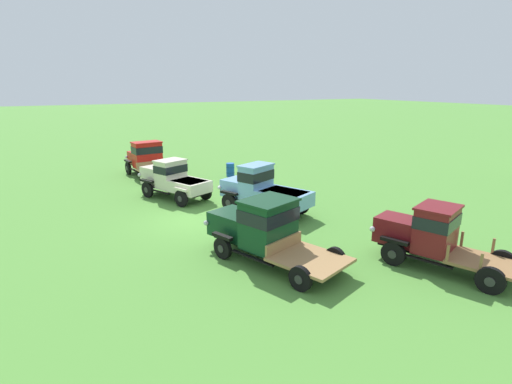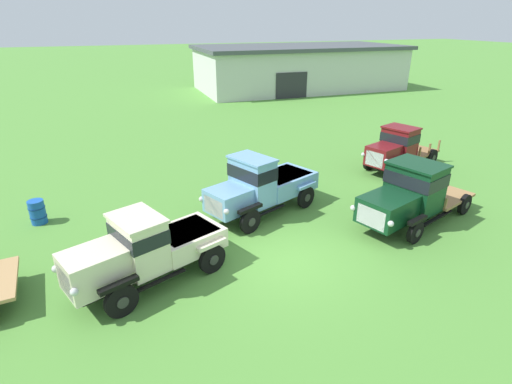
# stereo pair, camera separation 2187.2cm
# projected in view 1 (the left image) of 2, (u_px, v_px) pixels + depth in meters

# --- Properties ---
(ground_plane) EXTENTS (240.00, 240.00, 0.00)m
(ground_plane) POSITION_uv_depth(u_px,v_px,m) (194.00, 220.00, 18.77)
(ground_plane) COLOR #518E38
(vintage_truck_foreground_near) EXTENTS (5.49, 2.73, 2.37)m
(vintage_truck_foreground_near) POSITION_uv_depth(u_px,v_px,m) (147.00, 158.00, 27.70)
(vintage_truck_foreground_near) COLOR black
(vintage_truck_foreground_near) RESTS_ON ground
(vintage_truck_second_in_line) EXTENTS (4.82, 3.26, 2.15)m
(vintage_truck_second_in_line) POSITION_uv_depth(u_px,v_px,m) (172.00, 179.00, 22.13)
(vintage_truck_second_in_line) COLOR black
(vintage_truck_second_in_line) RESTS_ON ground
(vintage_truck_midrow_center) EXTENTS (5.07, 3.51, 2.37)m
(vintage_truck_midrow_center) POSITION_uv_depth(u_px,v_px,m) (262.00, 190.00, 19.63)
(vintage_truck_midrow_center) COLOR black
(vintage_truck_midrow_center) RESTS_ON ground
(vintage_truck_far_side) EXTENTS (5.87, 3.56, 2.29)m
(vintage_truck_far_side) POSITION_uv_depth(u_px,v_px,m) (262.00, 227.00, 14.33)
(vintage_truck_far_side) COLOR black
(vintage_truck_far_side) RESTS_ON ground
(vintage_truck_back_of_row) EXTENTS (5.03, 3.16, 2.19)m
(vintage_truck_back_of_row) POSITION_uv_depth(u_px,v_px,m) (430.00, 234.00, 13.84)
(vintage_truck_back_of_row) COLOR black
(vintage_truck_back_of_row) RESTS_ON ground
(oil_drum_beside_row) EXTENTS (0.59, 0.59, 0.91)m
(oil_drum_beside_row) POSITION_uv_depth(u_px,v_px,m) (230.00, 170.00, 27.54)
(oil_drum_beside_row) COLOR #1951B2
(oil_drum_beside_row) RESTS_ON ground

